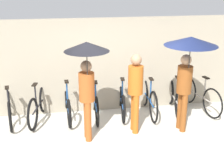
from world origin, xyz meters
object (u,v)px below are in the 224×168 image
object	(u,v)px
parked_bicycle_7	(199,95)
pedestrian_leading	(87,68)
parked_bicycle_0	(9,107)
parked_bicycle_3	(95,102)
parked_bicycle_4	(122,100)
parked_bicycle_1	(39,105)
pedestrian_center	(135,87)
pedestrian_trailing	(189,57)
parked_bicycle_5	(148,98)
parked_bicycle_6	(174,97)
parked_bicycle_2	(67,104)

from	to	relation	value
parked_bicycle_7	pedestrian_leading	world-z (taller)	pedestrian_leading
parked_bicycle_0	parked_bicycle_3	size ratio (longest dim) A/B	0.98
parked_bicycle_0	parked_bicycle_4	xyz separation A→B (m)	(2.68, 0.04, -0.01)
parked_bicycle_3	parked_bicycle_4	distance (m)	0.68
parked_bicycle_1	parked_bicycle_4	size ratio (longest dim) A/B	1.02
parked_bicycle_7	pedestrian_center	bearing A→B (deg)	103.89
parked_bicycle_0	pedestrian_trailing	bearing A→B (deg)	-115.44
pedestrian_leading	pedestrian_center	bearing A→B (deg)	-170.01
parked_bicycle_4	parked_bicycle_7	distance (m)	2.01
parked_bicycle_0	parked_bicycle_3	world-z (taller)	parked_bicycle_0
parked_bicycle_5	pedestrian_center	bearing A→B (deg)	150.44
parked_bicycle_3	pedestrian_center	bearing A→B (deg)	-136.71
parked_bicycle_7	pedestrian_trailing	distance (m)	1.90
parked_bicycle_6	pedestrian_leading	world-z (taller)	pedestrian_leading
parked_bicycle_1	parked_bicycle_6	bearing A→B (deg)	-78.99
parked_bicycle_4	pedestrian_center	bearing A→B (deg)	-167.53
parked_bicycle_0	parked_bicycle_1	world-z (taller)	parked_bicycle_0
parked_bicycle_4	pedestrian_center	xyz separation A→B (m)	(0.10, -0.97, 0.68)
parked_bicycle_1	pedestrian_trailing	size ratio (longest dim) A/B	0.80
parked_bicycle_2	parked_bicycle_4	xyz separation A→B (m)	(1.34, -0.00, 0.00)
parked_bicycle_4	parked_bicycle_7	size ratio (longest dim) A/B	0.95
parked_bicycle_6	parked_bicycle_0	bearing A→B (deg)	97.19
pedestrian_trailing	pedestrian_leading	bearing A→B (deg)	-2.37
parked_bicycle_2	parked_bicycle_7	world-z (taller)	parked_bicycle_2
parked_bicycle_6	parked_bicycle_1	bearing A→B (deg)	97.02
parked_bicycle_7	parked_bicycle_4	bearing A→B (deg)	76.58
parked_bicycle_7	pedestrian_center	world-z (taller)	pedestrian_center
parked_bicycle_2	parked_bicycle_3	distance (m)	0.68
parked_bicycle_5	pedestrian_leading	bearing A→B (deg)	128.24
parked_bicycle_4	parked_bicycle_7	world-z (taller)	parked_bicycle_7
parked_bicycle_2	parked_bicycle_5	distance (m)	2.01
pedestrian_leading	parked_bicycle_4	bearing A→B (deg)	-131.27
parked_bicycle_2	pedestrian_leading	xyz separation A→B (m)	(0.40, -1.23, 1.24)
parked_bicycle_0	pedestrian_trailing	xyz separation A→B (m)	(3.84, -1.12, 1.34)
parked_bicycle_1	pedestrian_center	world-z (taller)	pedestrian_center
parked_bicycle_1	parked_bicycle_7	world-z (taller)	parked_bicycle_1
pedestrian_center	parked_bicycle_5	bearing A→B (deg)	-123.00
parked_bicycle_6	parked_bicycle_5	bearing A→B (deg)	96.90
parked_bicycle_3	parked_bicycle_5	world-z (taller)	parked_bicycle_3
parked_bicycle_2	parked_bicycle_5	world-z (taller)	parked_bicycle_2
parked_bicycle_6	parked_bicycle_7	world-z (taller)	parked_bicycle_6
parked_bicycle_3	parked_bicycle_4	xyz separation A→B (m)	(0.67, 0.10, -0.02)
parked_bicycle_7	parked_bicycle_0	bearing A→B (deg)	78.29
parked_bicycle_6	pedestrian_center	bearing A→B (deg)	133.50
parked_bicycle_0	pedestrian_trailing	size ratio (longest dim) A/B	0.78
parked_bicycle_3	pedestrian_leading	distance (m)	1.68
parked_bicycle_5	pedestrian_trailing	xyz separation A→B (m)	(0.49, -1.09, 1.31)
parked_bicycle_0	pedestrian_leading	distance (m)	2.44
parked_bicycle_7	pedestrian_leading	bearing A→B (deg)	100.04
pedestrian_leading	parked_bicycle_6	bearing A→B (deg)	-157.13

